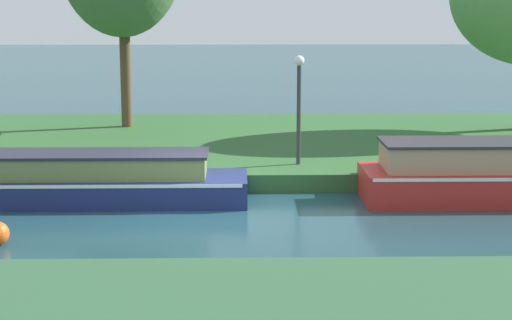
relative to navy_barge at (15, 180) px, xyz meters
The scene contains 6 objects.
ground_plane 4.35m from the navy_barge, 16.13° to the right, with size 120.00×120.00×0.00m, color #1E414A.
riverbank_far 7.14m from the navy_barge, 54.43° to the left, with size 72.00×10.00×0.40m, color #2D5A2C.
navy_barge is the anchor object (origin of this frame).
red_narrowboat 10.32m from the navy_barge, ahead, with size 6.00×1.84×1.29m.
lamp_post 6.65m from the navy_barge, 18.42° to the left, with size 0.24×0.24×2.56m.
mooring_post_near 8.29m from the navy_barge, ahead, with size 0.18×0.18×0.64m, color brown.
Camera 1 is at (0.57, -16.32, 4.31)m, focal length 59.33 mm.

